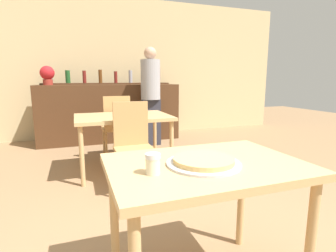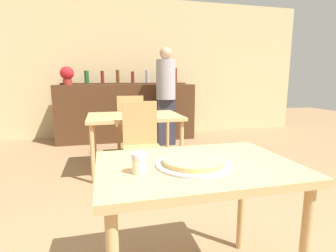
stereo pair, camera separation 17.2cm
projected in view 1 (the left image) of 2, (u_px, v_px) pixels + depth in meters
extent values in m
cube|color=#D1B784|center=(106.00, 68.00, 5.34)|extent=(8.00, 0.05, 2.80)
cube|color=tan|center=(206.00, 166.00, 1.37)|extent=(1.01, 0.70, 0.04)
cylinder|color=tan|center=(310.00, 246.00, 1.31)|extent=(0.05, 0.05, 0.71)
cylinder|color=tan|center=(114.00, 220.00, 1.56)|extent=(0.05, 0.05, 0.71)
cylinder|color=tan|center=(241.00, 197.00, 1.85)|extent=(0.05, 0.05, 0.71)
cube|color=tan|center=(123.00, 117.00, 3.31)|extent=(1.17, 0.84, 0.04)
cylinder|color=tan|center=(82.00, 157.00, 2.87)|extent=(0.05, 0.05, 0.69)
cylinder|color=tan|center=(172.00, 148.00, 3.21)|extent=(0.05, 0.05, 0.69)
cylinder|color=tan|center=(80.00, 142.00, 3.53)|extent=(0.05, 0.05, 0.69)
cylinder|color=tan|center=(155.00, 136.00, 3.88)|extent=(0.05, 0.05, 0.69)
cube|color=#4C2D19|center=(110.00, 113.00, 5.02)|extent=(2.60, 0.56, 1.08)
cube|color=#4C2D19|center=(108.00, 84.00, 5.05)|extent=(2.39, 0.24, 0.03)
cylinder|color=#9999A3|center=(50.00, 76.00, 4.69)|extent=(0.07, 0.07, 0.26)
cylinder|color=#1E5123|center=(68.00, 77.00, 4.79)|extent=(0.09, 0.09, 0.23)
cylinder|color=maroon|center=(84.00, 77.00, 4.89)|extent=(0.07, 0.07, 0.23)
cylinder|color=#5B3314|center=(100.00, 76.00, 4.98)|extent=(0.07, 0.07, 0.25)
cylinder|color=maroon|center=(116.00, 77.00, 5.08)|extent=(0.06, 0.06, 0.22)
cylinder|color=#9999A3|center=(131.00, 77.00, 5.17)|extent=(0.07, 0.07, 0.24)
cylinder|color=black|center=(145.00, 76.00, 5.26)|extent=(0.07, 0.07, 0.28)
cylinder|color=maroon|center=(159.00, 75.00, 5.36)|extent=(0.07, 0.07, 0.30)
cube|color=tan|center=(135.00, 151.00, 2.73)|extent=(0.40, 0.40, 0.04)
cube|color=tan|center=(131.00, 124.00, 2.86)|extent=(0.38, 0.04, 0.48)
cylinder|color=tan|center=(122.00, 179.00, 2.56)|extent=(0.03, 0.03, 0.42)
cylinder|color=tan|center=(155.00, 175.00, 2.67)|extent=(0.03, 0.03, 0.42)
cylinder|color=tan|center=(117.00, 168.00, 2.88)|extent=(0.03, 0.03, 0.42)
cylinder|color=tan|center=(147.00, 165.00, 2.99)|extent=(0.03, 0.03, 0.42)
cube|color=tan|center=(116.00, 128.00, 3.97)|extent=(0.40, 0.40, 0.04)
cube|color=tan|center=(117.00, 113.00, 3.76)|extent=(0.38, 0.04, 0.48)
cylinder|color=tan|center=(125.00, 140.00, 4.23)|extent=(0.03, 0.03, 0.42)
cylinder|color=tan|center=(104.00, 141.00, 4.12)|extent=(0.03, 0.03, 0.42)
cylinder|color=tan|center=(130.00, 145.00, 3.91)|extent=(0.03, 0.03, 0.42)
cylinder|color=tan|center=(106.00, 147.00, 3.80)|extent=(0.03, 0.03, 0.42)
cylinder|color=#B7B7BC|center=(204.00, 163.00, 1.33)|extent=(0.38, 0.38, 0.01)
cylinder|color=#E0B266|center=(204.00, 160.00, 1.32)|extent=(0.31, 0.31, 0.02)
cylinder|color=beige|center=(153.00, 166.00, 1.19)|extent=(0.07, 0.07, 0.07)
cylinder|color=silver|center=(153.00, 156.00, 1.18)|extent=(0.07, 0.07, 0.02)
cube|color=#2D2D38|center=(151.00, 122.00, 4.71)|extent=(0.32, 0.18, 0.82)
cylinder|color=#9E9EA3|center=(150.00, 80.00, 4.58)|extent=(0.34, 0.34, 0.69)
sphere|color=tan|center=(150.00, 53.00, 4.50)|extent=(0.21, 0.21, 0.21)
cylinder|color=maroon|center=(48.00, 82.00, 4.52)|extent=(0.16, 0.16, 0.10)
sphere|color=red|center=(47.00, 73.00, 4.50)|extent=(0.24, 0.24, 0.24)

